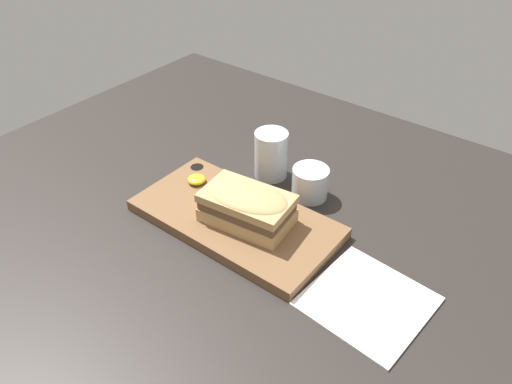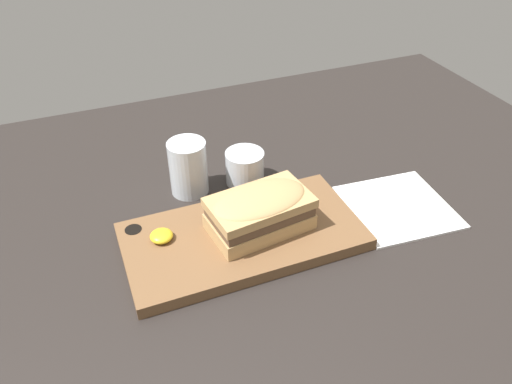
% 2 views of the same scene
% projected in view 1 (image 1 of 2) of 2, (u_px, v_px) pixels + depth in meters
% --- Properties ---
extents(dining_table, '(1.43, 1.08, 0.02)m').
position_uv_depth(dining_table, '(272.00, 232.00, 0.94)').
color(dining_table, '#282321').
rests_on(dining_table, ground).
extents(serving_board, '(0.38, 0.20, 0.02)m').
position_uv_depth(serving_board, '(235.00, 218.00, 0.94)').
color(serving_board, brown).
rests_on(serving_board, dining_table).
extents(sandwich, '(0.17, 0.11, 0.07)m').
position_uv_depth(sandwich, '(247.00, 205.00, 0.89)').
color(sandwich, tan).
rests_on(sandwich, serving_board).
extents(mustard_dollop, '(0.04, 0.04, 0.01)m').
position_uv_depth(mustard_dollop, '(196.00, 180.00, 1.01)').
color(mustard_dollop, gold).
rests_on(mustard_dollop, serving_board).
extents(water_glass, '(0.07, 0.07, 0.10)m').
position_uv_depth(water_glass, '(271.00, 157.00, 1.04)').
color(water_glass, silver).
rests_on(water_glass, dining_table).
extents(wine_glass, '(0.07, 0.07, 0.06)m').
position_uv_depth(wine_glass, '(311.00, 185.00, 0.99)').
color(wine_glass, silver).
rests_on(wine_glass, dining_table).
extents(napkin, '(0.19, 0.19, 0.00)m').
position_uv_depth(napkin, '(368.00, 301.00, 0.79)').
color(napkin, white).
rests_on(napkin, dining_table).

